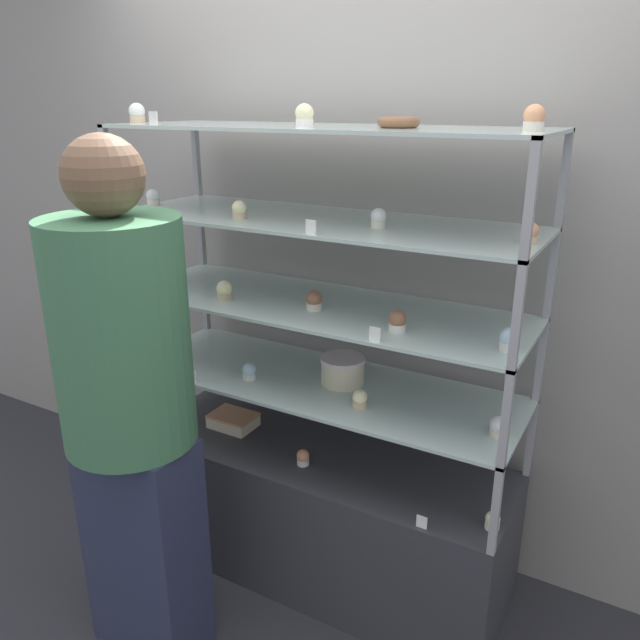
{
  "coord_description": "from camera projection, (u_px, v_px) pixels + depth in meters",
  "views": [
    {
      "loc": [
        1.05,
        -1.85,
        1.86
      ],
      "look_at": [
        0.0,
        0.0,
        1.1
      ],
      "focal_mm": 35.0,
      "sensor_mm": 36.0,
      "label": 1
    }
  ],
  "objects": [
    {
      "name": "cupcake_16",
      "position": [
        137.0,
        113.0,
        2.26
      ],
      "size": [
        0.06,
        0.06,
        0.07
      ],
      "color": "#CCB28C",
      "rests_on": "display_riser_top"
    },
    {
      "name": "price_tag_4",
      "position": [
        153.0,
        118.0,
        2.07
      ],
      "size": [
        0.04,
        0.0,
        0.04
      ],
      "color": "white",
      "rests_on": "display_riser_top"
    },
    {
      "name": "ground_plane",
      "position": [
        320.0,
        566.0,
        2.63
      ],
      "size": [
        20.0,
        20.0,
        0.0
      ],
      "primitive_type": "plane",
      "color": "#2D2D33"
    },
    {
      "name": "donut_glazed",
      "position": [
        399.0,
        122.0,
        1.88
      ],
      "size": [
        0.13,
        0.13,
        0.03
      ],
      "color": "brown",
      "rests_on": "display_riser_top"
    },
    {
      "name": "display_riser_middle",
      "position": [
        320.0,
        308.0,
        2.24
      ],
      "size": [
        1.5,
        0.51,
        0.31
      ],
      "color": "#99999E",
      "rests_on": "display_riser_lower"
    },
    {
      "name": "display_riser_lower",
      "position": [
        320.0,
        385.0,
        2.35
      ],
      "size": [
        1.5,
        0.51,
        0.31
      ],
      "color": "#99999E",
      "rests_on": "display_base"
    },
    {
      "name": "cupcake_10",
      "position": [
        397.0,
        321.0,
        1.96
      ],
      "size": [
        0.06,
        0.06,
        0.07
      ],
      "color": "white",
      "rests_on": "display_riser_middle"
    },
    {
      "name": "cupcake_8",
      "position": [
        224.0,
        291.0,
        2.28
      ],
      "size": [
        0.06,
        0.06,
        0.07
      ],
      "color": "#CCB28C",
      "rests_on": "display_riser_middle"
    },
    {
      "name": "cupcake_6",
      "position": [
        498.0,
        427.0,
        1.95
      ],
      "size": [
        0.05,
        0.05,
        0.06
      ],
      "color": "beige",
      "rests_on": "display_riser_lower"
    },
    {
      "name": "customer_figure",
      "position": [
        129.0,
        404.0,
        1.97
      ],
      "size": [
        0.41,
        0.41,
        1.77
      ],
      "color": "#282D47",
      "rests_on": "ground_plane"
    },
    {
      "name": "display_riser_upper",
      "position": [
        320.0,
        224.0,
        2.14
      ],
      "size": [
        1.5,
        0.51,
        0.31
      ],
      "color": "#99999E",
      "rests_on": "display_riser_middle"
    },
    {
      "name": "display_base",
      "position": [
        320.0,
        512.0,
        2.53
      ],
      "size": [
        1.5,
        0.51,
        0.55
      ],
      "color": "#333338",
      "rests_on": "ground_plane"
    },
    {
      "name": "cupcake_0",
      "position": [
        164.0,
        415.0,
        2.67
      ],
      "size": [
        0.05,
        0.05,
        0.06
      ],
      "color": "white",
      "rests_on": "display_base"
    },
    {
      "name": "cupcake_9",
      "position": [
        314.0,
        301.0,
        2.17
      ],
      "size": [
        0.06,
        0.06,
        0.07
      ],
      "color": "beige",
      "rests_on": "display_riser_middle"
    },
    {
      "name": "price_tag_1",
      "position": [
        192.0,
        376.0,
        2.33
      ],
      "size": [
        0.04,
        0.0,
        0.04
      ],
      "color": "white",
      "rests_on": "display_riser_lower"
    },
    {
      "name": "price_tag_3",
      "position": [
        311.0,
        227.0,
        1.89
      ],
      "size": [
        0.04,
        0.0,
        0.04
      ],
      "color": "white",
      "rests_on": "display_riser_upper"
    },
    {
      "name": "cupcake_17",
      "position": [
        305.0,
        116.0,
        1.93
      ],
      "size": [
        0.06,
        0.06,
        0.07
      ],
      "color": "white",
      "rests_on": "display_riser_top"
    },
    {
      "name": "cupcake_7",
      "position": [
        160.0,
        276.0,
        2.47
      ],
      "size": [
        0.06,
        0.06,
        0.07
      ],
      "color": "#CCB28C",
      "rests_on": "display_riser_middle"
    },
    {
      "name": "cupcake_11",
      "position": [
        510.0,
        339.0,
        1.81
      ],
      "size": [
        0.06,
        0.06,
        0.07
      ],
      "color": "white",
      "rests_on": "display_riser_middle"
    },
    {
      "name": "cupcake_1",
      "position": [
        303.0,
        458.0,
        2.35
      ],
      "size": [
        0.05,
        0.05,
        0.06
      ],
      "color": "white",
      "rests_on": "display_base"
    },
    {
      "name": "cupcake_13",
      "position": [
        239.0,
        210.0,
        2.13
      ],
      "size": [
        0.05,
        0.05,
        0.06
      ],
      "color": "#CCB28C",
      "rests_on": "display_riser_upper"
    },
    {
      "name": "cupcake_5",
      "position": [
        360.0,
        399.0,
        2.13
      ],
      "size": [
        0.05,
        0.05,
        0.06
      ],
      "color": "#CCB28C",
      "rests_on": "display_riser_lower"
    },
    {
      "name": "cupcake_12",
      "position": [
        153.0,
        198.0,
        2.41
      ],
      "size": [
        0.05,
        0.05,
        0.06
      ],
      "color": "beige",
      "rests_on": "display_riser_upper"
    },
    {
      "name": "cupcake_4",
      "position": [
        249.0,
        372.0,
        2.35
      ],
      "size": [
        0.05,
        0.05,
        0.06
      ],
      "color": "white",
      "rests_on": "display_riser_lower"
    },
    {
      "name": "layer_cake_centerpiece",
      "position": [
        343.0,
        370.0,
        2.31
      ],
      "size": [
        0.17,
        0.17,
        0.1
      ],
      "color": "beige",
      "rests_on": "display_riser_lower"
    },
    {
      "name": "sheet_cake_frosted",
      "position": [
        233.0,
        420.0,
        2.63
      ],
      "size": [
        0.19,
        0.14,
        0.06
      ],
      "color": "beige",
      "rests_on": "display_base"
    },
    {
      "name": "cupcake_18",
      "position": [
        534.0,
        118.0,
        1.67
      ],
      "size": [
        0.06,
        0.06,
        0.07
      ],
      "color": "beige",
      "rests_on": "display_riser_top"
    },
    {
      "name": "price_tag_0",
      "position": [
        422.0,
        522.0,
        2.0
      ],
      "size": [
        0.04,
        0.0,
        0.04
      ],
      "color": "white",
      "rests_on": "display_base"
    },
    {
      "name": "back_wall",
      "position": [
        369.0,
        246.0,
        2.52
      ],
      "size": [
        8.0,
        0.05,
        2.6
      ],
      "color": "gray",
      "rests_on": "ground_plane"
    },
    {
      "name": "cupcake_3",
      "position": [
        158.0,
        350.0,
        2.56
      ],
      "size": [
        0.05,
        0.05,
        0.06
      ],
      "color": "white",
      "rests_on": "display_riser_lower"
    },
    {
      "name": "price_tag_2",
      "position": [
        375.0,
        334.0,
        1.89
      ],
      "size": [
        0.04,
        0.0,
        0.04
      ],
      "color": "white",
      "rests_on": "display_riser_middle"
    },
    {
      "name": "cupcake_15",
      "position": [
        529.0,
        233.0,
        1.76
      ],
      "size": [
        0.05,
        0.05,
        0.06
      ],
      "color": "#CCB28C",
      "rests_on": "display_riser_upper"
    },
    {
      "name": "cupcake_14",
      "position": [
        378.0,
        218.0,
        1.98
      ],
      "size": [
        0.05,
        0.05,
        0.06
      ],
      "color": "beige",
      "rests_on": "display_riser_upper"
    },
    {
      "name": "display_riser_top",
      "position": [
        320.0,
        131.0,
        2.04
      ],
      "size": [
        1.5,
        0.51,
        0.31
      ],
      "color": "#99999E",
      "rests_on": "display_riser_upper"
    },
    {
      "name": "cupcake_2",
      "position": [
        493.0,
        521.0,
        2.0
      ],
      "size": [
        0.05,
        0.05,
        0.06
      ],
      "color": "white",
      "rests_on": "display_base"
    }
  ]
}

